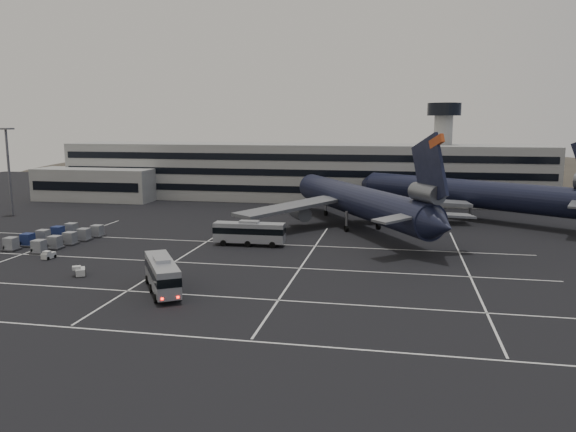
# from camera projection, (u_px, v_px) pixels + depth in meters

# --- Properties ---
(ground) EXTENTS (260.00, 260.00, 0.00)m
(ground) POSITION_uv_depth(u_px,v_px,m) (205.00, 271.00, 73.90)
(ground) COLOR black
(ground) RESTS_ON ground
(lane_markings) EXTENTS (90.00, 55.62, 0.01)m
(lane_markings) POSITION_uv_depth(u_px,v_px,m) (214.00, 270.00, 74.41)
(lane_markings) COLOR silver
(lane_markings) RESTS_ON ground
(terminal) EXTENTS (125.00, 26.00, 24.00)m
(terminal) POSITION_uv_depth(u_px,v_px,m) (288.00, 172.00, 142.16)
(terminal) COLOR gray
(terminal) RESTS_ON ground
(hills) EXTENTS (352.00, 180.00, 44.00)m
(hills) POSITION_uv_depth(u_px,v_px,m) (381.00, 198.00, 236.98)
(hills) COLOR #38332B
(hills) RESTS_ON ground
(lightpole_left) EXTENTS (2.40, 2.40, 18.28)m
(lightpole_left) POSITION_uv_depth(u_px,v_px,m) (8.00, 159.00, 116.28)
(lightpole_left) COLOR slate
(lightpole_left) RESTS_ON ground
(trijet_main) EXTENTS (41.94, 52.51, 18.08)m
(trijet_main) POSITION_uv_depth(u_px,v_px,m) (359.00, 201.00, 102.30)
(trijet_main) COLOR black
(trijet_main) RESTS_ON ground
(trijet_far) EXTENTS (50.79, 37.83, 18.08)m
(trijet_far) POSITION_uv_depth(u_px,v_px,m) (475.00, 193.00, 112.46)
(trijet_far) COLOR black
(trijet_far) RESTS_ON ground
(bus_near) EXTENTS (8.27, 11.17, 4.05)m
(bus_near) POSITION_uv_depth(u_px,v_px,m) (162.00, 273.00, 64.79)
(bus_near) COLOR #999CA1
(bus_near) RESTS_ON ground
(bus_far) EXTENTS (11.43, 3.11, 4.02)m
(bus_far) POSITION_uv_depth(u_px,v_px,m) (249.00, 232.00, 89.17)
(bus_far) COLOR #999CA1
(bus_far) RESTS_ON ground
(tug_a) EXTENTS (1.41, 2.07, 1.24)m
(tug_a) POSITION_uv_depth(u_px,v_px,m) (48.00, 255.00, 80.60)
(tug_a) COLOR beige
(tug_a) RESTS_ON ground
(tug_b) EXTENTS (2.14, 2.40, 1.33)m
(tug_b) POSITION_uv_depth(u_px,v_px,m) (80.00, 271.00, 71.78)
(tug_b) COLOR beige
(tug_b) RESTS_ON ground
(uld_cluster) EXTENTS (9.96, 16.54, 2.02)m
(uld_cluster) POSITION_uv_depth(u_px,v_px,m) (56.00, 237.00, 91.02)
(uld_cluster) COLOR #2D2D30
(uld_cluster) RESTS_ON ground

